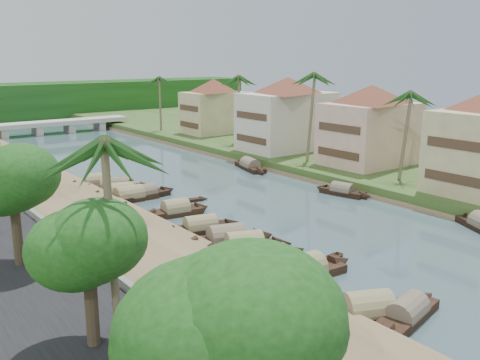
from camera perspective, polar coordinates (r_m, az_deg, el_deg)
ground at (r=45.22m, az=10.78°, el=-5.62°), size 220.00×220.00×0.00m
left_bank at (r=52.95m, az=-18.06°, el=-2.80°), size 10.00×180.00×0.80m
right_bank at (r=71.73m, az=9.27°, el=1.94°), size 16.00×180.00×1.20m
retaining_wall at (r=51.58m, az=-22.54°, el=-2.49°), size 0.40×180.00×1.10m
far_right_fill at (r=101.44m, az=23.96°, el=4.24°), size 60.00×220.00×1.15m
treeline at (r=132.82m, az=-23.17°, el=7.67°), size 120.00×14.00×8.00m
bridge at (r=106.22m, az=-19.30°, el=5.62°), size 28.00×4.00×2.40m
building_mid at (r=67.67m, az=13.71°, el=5.81°), size 14.11×14.11×9.70m
building_far at (r=76.53m, az=5.08°, el=7.14°), size 15.59×15.59×10.20m
building_distant at (r=92.89m, az=-2.82°, el=7.93°), size 12.62×12.62×9.20m
sampan_0 at (r=31.91m, az=17.37°, el=-13.47°), size 7.62×3.08×2.00m
sampan_1 at (r=31.65m, az=13.48°, el=-13.43°), size 7.76×4.84×2.29m
sampan_2 at (r=35.95m, az=6.45°, el=-9.78°), size 9.34×2.38×2.41m
sampan_3 at (r=37.56m, az=3.27°, el=-8.69°), size 7.98×2.78×2.12m
sampan_4 at (r=38.09m, az=1.21°, el=-8.36°), size 7.50×3.24×2.10m
sampan_5 at (r=40.09m, az=0.47°, el=-7.22°), size 8.03×4.62×2.48m
sampan_6 at (r=41.78m, az=-1.43°, el=-6.36°), size 8.31×4.03×2.40m
sampan_7 at (r=44.75m, az=-4.23°, el=-5.06°), size 7.82×3.29×2.06m
sampan_8 at (r=49.67m, az=-6.88°, el=-3.25°), size 7.05×2.56×2.15m
sampan_9 at (r=55.81m, az=-10.36°, el=-1.54°), size 8.28×2.41×2.08m
sampan_10 at (r=55.13m, az=-11.74°, el=-1.78°), size 8.20×2.02×2.25m
sampan_11 at (r=56.73m, az=-12.46°, el=-1.39°), size 8.08×3.81×2.27m
sampan_12 at (r=59.72m, az=-13.16°, el=-0.70°), size 8.60×5.70×2.13m
sampan_13 at (r=61.97m, az=-14.84°, el=-0.29°), size 8.45×3.69×2.26m
sampan_15 at (r=57.34m, az=10.89°, el=-1.17°), size 2.81×6.87×1.86m
sampan_16 at (r=68.91m, az=1.10°, el=1.49°), size 3.75×8.87×2.14m
canoe_1 at (r=38.70m, az=8.94°, el=-8.66°), size 4.92×1.47×0.79m
canoe_2 at (r=53.84m, az=-5.90°, el=-2.28°), size 5.11×1.65×0.74m
palm_1 at (r=59.38m, az=17.31°, el=8.58°), size 3.20×3.20×10.77m
palm_2 at (r=67.23m, az=7.54°, el=10.85°), size 3.20×3.20×12.39m
palm_3 at (r=80.70m, az=-0.47°, el=10.76°), size 3.20×3.20×11.54m
palm_4 at (r=23.52m, az=-13.96°, el=3.39°), size 3.20×3.20×10.93m
palm_7 at (r=96.34m, az=-8.60°, el=10.59°), size 3.20×3.20×10.80m
tree_0 at (r=15.68m, az=-1.14°, el=-15.65°), size 5.47×5.47×7.77m
tree_1 at (r=24.67m, az=-15.97°, el=-6.78°), size 4.42×4.42×6.71m
tree_2 at (r=35.73m, az=-23.16°, el=-0.10°), size 4.90×4.90×7.55m
tree_6 at (r=81.73m, az=6.53°, el=7.58°), size 4.81×4.81×7.38m
person_near at (r=32.72m, az=0.68°, el=-10.01°), size 0.60×0.61×1.42m
person_far at (r=45.54m, az=-12.16°, el=-3.32°), size 0.86×0.67×1.78m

